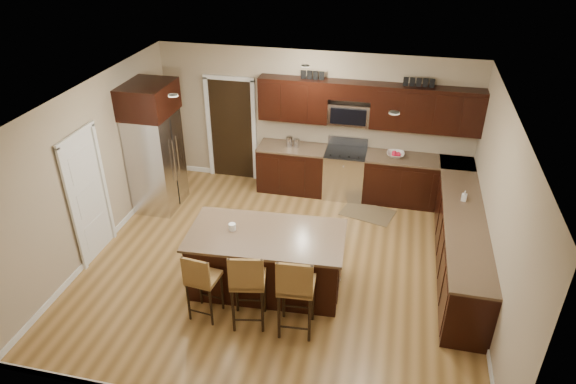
% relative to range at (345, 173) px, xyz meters
% --- Properties ---
extents(floor, '(6.00, 6.00, 0.00)m').
position_rel_range_xyz_m(floor, '(-0.68, -2.45, -0.47)').
color(floor, olive).
rests_on(floor, ground).
extents(ceiling, '(6.00, 6.00, 0.00)m').
position_rel_range_xyz_m(ceiling, '(-0.68, -2.45, 2.23)').
color(ceiling, silver).
rests_on(ceiling, wall_back).
extents(wall_back, '(6.00, 0.00, 6.00)m').
position_rel_range_xyz_m(wall_back, '(-0.68, 0.30, 0.88)').
color(wall_back, tan).
rests_on(wall_back, floor).
extents(wall_left, '(0.00, 5.50, 5.50)m').
position_rel_range_xyz_m(wall_left, '(-3.68, -2.45, 0.88)').
color(wall_left, tan).
rests_on(wall_left, floor).
extents(wall_right, '(0.00, 5.50, 5.50)m').
position_rel_range_xyz_m(wall_right, '(2.32, -2.45, 0.88)').
color(wall_right, tan).
rests_on(wall_right, floor).
extents(base_cabinets, '(4.02, 3.96, 0.92)m').
position_rel_range_xyz_m(base_cabinets, '(1.22, -1.01, -0.01)').
color(base_cabinets, black).
rests_on(base_cabinets, floor).
extents(upper_cabinets, '(4.00, 0.33, 0.80)m').
position_rel_range_xyz_m(upper_cabinets, '(0.36, 0.13, 1.37)').
color(upper_cabinets, black).
rests_on(upper_cabinets, wall_back).
extents(range, '(0.76, 0.64, 1.11)m').
position_rel_range_xyz_m(range, '(0.00, 0.00, 0.00)').
color(range, silver).
rests_on(range, floor).
extents(microwave, '(0.76, 0.31, 0.40)m').
position_rel_range_xyz_m(microwave, '(0.00, 0.15, 1.15)').
color(microwave, silver).
rests_on(microwave, upper_cabinets).
extents(doorway, '(0.85, 0.03, 2.06)m').
position_rel_range_xyz_m(doorway, '(-2.33, 0.28, 0.56)').
color(doorway, black).
rests_on(doorway, floor).
extents(pantry_door, '(0.03, 0.80, 2.04)m').
position_rel_range_xyz_m(pantry_door, '(-3.66, -2.75, 0.55)').
color(pantry_door, white).
rests_on(pantry_door, floor).
extents(letter_decor, '(2.20, 0.03, 0.15)m').
position_rel_range_xyz_m(letter_decor, '(0.22, 0.13, 1.82)').
color(letter_decor, black).
rests_on(letter_decor, upper_cabinets).
extents(island, '(2.29, 1.29, 0.92)m').
position_rel_range_xyz_m(island, '(-0.76, -2.95, -0.04)').
color(island, black).
rests_on(island, floor).
extents(stool_left, '(0.44, 0.44, 1.06)m').
position_rel_range_xyz_m(stool_left, '(-1.43, -3.79, 0.19)').
color(stool_left, olive).
rests_on(stool_left, floor).
extents(stool_mid, '(0.53, 0.53, 1.20)m').
position_rel_range_xyz_m(stool_mid, '(-0.79, -3.80, 0.28)').
color(stool_mid, olive).
rests_on(stool_mid, floor).
extents(stool_right, '(0.49, 0.49, 1.24)m').
position_rel_range_xyz_m(stool_right, '(-0.15, -3.80, 0.30)').
color(stool_right, olive).
rests_on(stool_right, floor).
extents(refrigerator, '(0.79, 0.97, 2.35)m').
position_rel_range_xyz_m(refrigerator, '(-3.30, -1.12, 0.73)').
color(refrigerator, silver).
rests_on(refrigerator, floor).
extents(floor_mat, '(1.05, 0.83, 0.01)m').
position_rel_range_xyz_m(floor_mat, '(0.53, -0.58, -0.47)').
color(floor_mat, brown).
rests_on(floor_mat, floor).
extents(fruit_bowl, '(0.33, 0.33, 0.08)m').
position_rel_range_xyz_m(fruit_bowl, '(0.91, -0.00, 0.49)').
color(fruit_bowl, silver).
rests_on(fruit_bowl, base_cabinets).
extents(soap_bottle, '(0.09, 0.09, 0.17)m').
position_rel_range_xyz_m(soap_bottle, '(2.02, -1.37, 0.53)').
color(soap_bottle, '#B2B2B2').
rests_on(soap_bottle, base_cabinets).
extents(canister_tall, '(0.12, 0.12, 0.20)m').
position_rel_range_xyz_m(canister_tall, '(-1.09, -0.00, 0.55)').
color(canister_tall, silver).
rests_on(canister_tall, base_cabinets).
extents(canister_short, '(0.11, 0.11, 0.17)m').
position_rel_range_xyz_m(canister_short, '(-0.95, -0.00, 0.53)').
color(canister_short, silver).
rests_on(canister_short, base_cabinets).
extents(island_jar, '(0.10, 0.10, 0.10)m').
position_rel_range_xyz_m(island_jar, '(-1.26, -2.95, 0.50)').
color(island_jar, white).
rests_on(island_jar, island).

